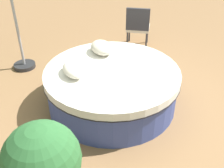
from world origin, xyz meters
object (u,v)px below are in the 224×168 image
object	(u,v)px
round_bed	(112,87)
planter	(43,165)
patio_chair	(138,25)
throw_pillow_1	(73,69)
throw_pillow_0	(102,47)

from	to	relation	value
round_bed	planter	size ratio (longest dim) A/B	1.92
patio_chair	throw_pillow_1	bearing A→B (deg)	-107.21
throw_pillow_0	throw_pillow_1	world-z (taller)	throw_pillow_0
throw_pillow_1	patio_chair	xyz separation A→B (m)	(1.67, -2.01, -0.19)
patio_chair	planter	world-z (taller)	planter
throw_pillow_0	planter	world-z (taller)	planter
round_bed	throw_pillow_1	world-z (taller)	throw_pillow_1
throw_pillow_0	planter	distance (m)	2.55
throw_pillow_1	patio_chair	distance (m)	2.62
round_bed	throw_pillow_1	xyz separation A→B (m)	(0.12, 0.60, 0.41)
planter	throw_pillow_0	bearing A→B (deg)	-34.87
patio_chair	planter	size ratio (longest dim) A/B	0.86
round_bed	planter	distance (m)	2.04
throw_pillow_1	throw_pillow_0	bearing A→B (deg)	-52.72
throw_pillow_0	planter	xyz separation A→B (m)	(-2.09, 1.46, -0.10)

